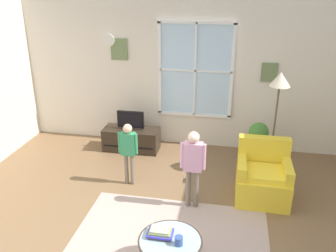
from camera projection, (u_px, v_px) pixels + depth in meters
The scene contains 14 objects.
ground_plane at pixel (150, 240), 4.44m from camera, with size 6.85×6.42×0.02m, color brown.
back_wall at pixel (186, 70), 6.57m from camera, with size 6.25×0.17×2.95m.
tv_stand at pixel (131, 139), 6.73m from camera, with size 1.05×0.46×0.43m.
television at pixel (131, 120), 6.58m from camera, with size 0.51×0.08×0.35m.
armchair at pixel (263, 178), 5.20m from camera, with size 0.76×0.74×0.87m.
coffee_table at pixel (170, 242), 3.79m from camera, with size 0.70×0.70×0.45m.
book_stack at pixel (160, 232), 3.83m from camera, with size 0.28×0.19×0.09m.
cup at pixel (179, 241), 3.69m from camera, with size 0.09×0.09×0.10m, color #334C8C.
remote_near_books at pixel (165, 231), 3.89m from camera, with size 0.04×0.14×0.02m, color black.
remote_near_cup at pixel (167, 235), 3.84m from camera, with size 0.04×0.14×0.02m, color black.
person_green_shirt at pixel (128, 147), 5.42m from camera, with size 0.31×0.14×1.03m.
person_pink_shirt at pixel (193, 161), 4.82m from camera, with size 0.35×0.16×1.17m.
potted_plant_by_window at pixel (258, 142), 6.22m from camera, with size 0.35×0.35×0.74m.
floor_lamp at pixel (279, 90), 5.39m from camera, with size 0.32×0.32×1.75m.
Camera 1 is at (0.88, -3.45, 3.02)m, focal length 37.58 mm.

